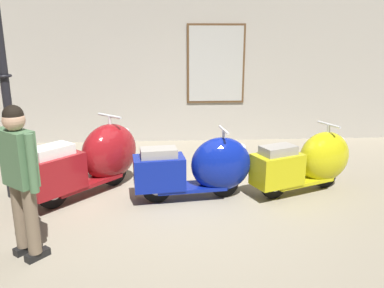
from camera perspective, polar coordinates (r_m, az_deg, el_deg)
name	(u,v)px	position (r m, az deg, el deg)	size (l,w,h in m)	color
ground_plane	(184,205)	(5.19, -1.12, -8.76)	(60.00, 60.00, 0.00)	gray
showroom_back_wall	(169,49)	(8.01, -3.38, 13.56)	(18.00, 0.63, 3.71)	#ADA89E
scooter_0	(94,159)	(5.61, -13.93, -2.10)	(1.51, 1.61, 1.05)	black
scooter_1	(202,168)	(5.23, 1.51, -3.43)	(1.60, 0.64, 0.95)	black
scooter_2	(310,161)	(5.74, 16.71, -2.42)	(1.59, 0.99, 0.94)	black
lamppost	(3,71)	(5.63, -25.57, 9.50)	(0.28, 0.28, 3.08)	black
visitor_0	(20,172)	(4.06, -23.54, -3.79)	(0.42, 0.38, 1.53)	black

